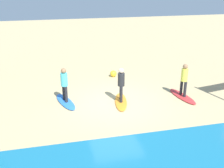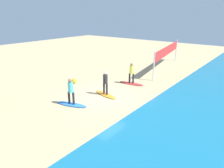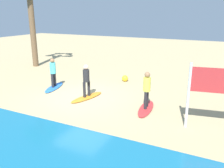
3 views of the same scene
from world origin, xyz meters
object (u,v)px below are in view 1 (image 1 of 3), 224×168
surfer_orange (121,82)px  beach_ball (113,74)px  surfer_red (184,78)px  surfer_blue (64,82)px  surfboard_red (182,96)px  surfboard_blue (66,102)px  surfboard_orange (121,102)px

surfer_orange → beach_ball: size_ratio=4.17×
surfer_red → surfer_blue: bearing=-6.8°
surfer_orange → surfboard_red: bearing=178.4°
surfboard_red → surfboard_blue: size_ratio=1.00×
surfer_blue → beach_ball: size_ratio=4.17×
surfer_blue → beach_ball: bearing=-135.3°
surfer_orange → surfer_blue: bearing=-13.1°
surfboard_blue → surfer_blue: 0.99m
surfboard_red → surfer_orange: (3.18, -0.09, 0.99)m
surfer_red → beach_ball: 4.70m
surfer_red → surfboard_orange: (3.18, -0.09, -0.99)m
surfboard_blue → surfer_blue: size_ratio=1.28×
surfer_red → surfboard_blue: 5.91m
surfer_blue → surfboard_red: bearing=173.2°
surfboard_red → surfer_orange: bearing=-98.8°
surfboard_red → surfer_blue: (5.78, -0.69, 0.99)m
surfer_blue → beach_ball: (-3.12, -3.09, -0.84)m
surfer_orange → surfboard_blue: surfer_orange is taller
surfboard_orange → surfboard_blue: 2.67m
beach_ball → surfboard_red: bearing=125.2°
surfer_red → beach_ball: bearing=-54.8°
surfboard_red → beach_ball: size_ratio=5.34×
surfer_blue → beach_ball: 4.47m
surfboard_orange → surfboard_red: bearing=100.9°
surfer_orange → surfboard_blue: (2.60, -0.60, -0.99)m
surfboard_orange → surfer_orange: 0.99m
surfer_orange → surfboard_orange: bearing=90.0°
surfer_orange → beach_ball: 3.82m
surfboard_red → surfboard_blue: (5.78, -0.69, 0.00)m
surfer_red → surfer_blue: size_ratio=1.00×
surfboard_blue → surfer_red: bearing=67.9°
surfer_orange → surfer_red: bearing=178.4°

